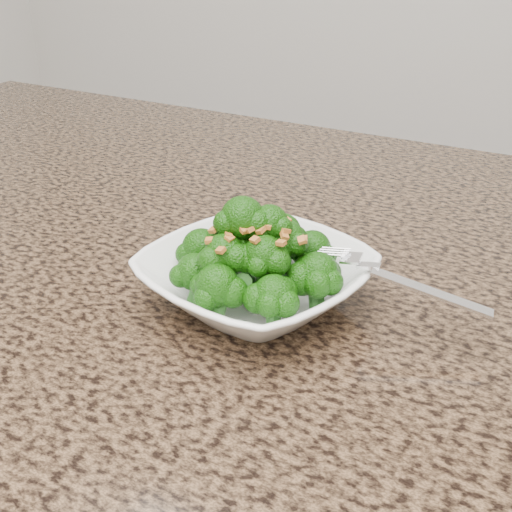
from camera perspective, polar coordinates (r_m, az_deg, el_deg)
The scene contains 5 objects.
granite_counter at distance 0.72m, azimuth -7.75°, elevation -0.39°, with size 1.64×1.04×0.03m, color brown.
bowl at distance 0.60m, azimuth -0.00°, elevation -2.17°, with size 0.20×0.20×0.05m, color white.
broccoli_pile at distance 0.57m, azimuth -0.00°, elevation 2.96°, with size 0.18×0.18×0.07m, color #154F09, non-canonical shape.
garlic_topping at distance 0.56m, azimuth -0.00°, elevation 6.43°, with size 0.11×0.11×0.01m, color #B76F2C, non-canonical shape.
fork at distance 0.57m, azimuth 10.33°, elevation -0.94°, with size 0.17×0.03×0.01m, color silver, non-canonical shape.
Camera 1 is at (0.39, -0.21, 1.22)m, focal length 45.00 mm.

